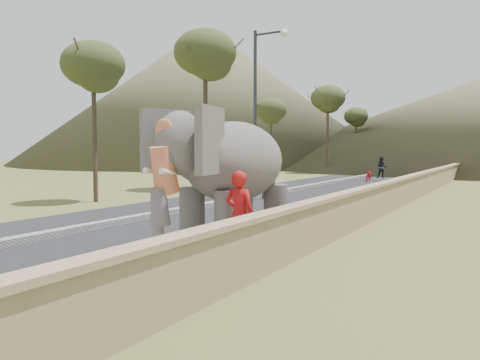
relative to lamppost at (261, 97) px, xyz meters
name	(u,v)px	position (x,y,z in m)	size (l,w,h in m)	color
ground	(206,259)	(4.69, -11.37, -4.87)	(160.00, 160.00, 0.00)	olive
road	(241,201)	(-0.31, -1.37, -4.86)	(7.00, 120.00, 0.03)	black
median	(241,199)	(-0.31, -1.37, -4.76)	(0.35, 120.00, 0.22)	black
walkway	(347,207)	(4.69, -1.37, -4.80)	(3.00, 120.00, 0.15)	#9E9687
parapet	(389,197)	(6.34, -1.37, -4.32)	(0.30, 120.00, 1.10)	tan
lamppost	(261,97)	(0.00, 0.00, 0.00)	(1.76, 0.36, 8.00)	#2C2D31
signboard	(263,165)	(0.19, -0.12, -3.23)	(0.60, 0.08, 2.40)	#2D2D33
hill_left	(206,95)	(-33.31, 43.63, 6.13)	(60.00, 60.00, 22.00)	brown
elephant_and_man	(235,180)	(4.71, -10.12, -3.18)	(2.63, 4.51, 3.11)	#67625D
motorcyclist	(374,172)	(1.57, 14.74, -4.17)	(1.77, 1.88, 1.84)	maroon
trees	(461,126)	(7.06, 17.09, -0.86)	(47.90, 43.39, 9.63)	#473828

